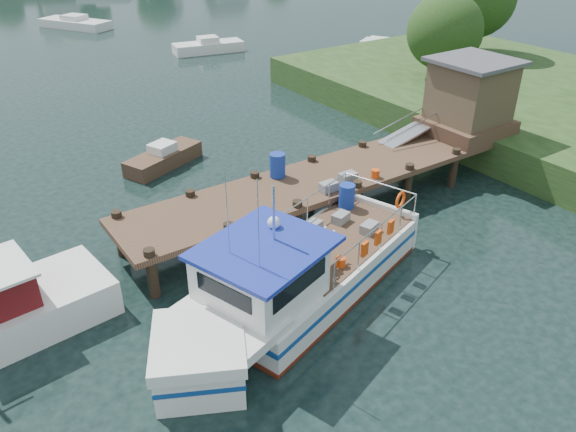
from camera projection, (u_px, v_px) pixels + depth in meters
ground_plane at (287, 223)px, 19.79m from camera, size 160.00×160.00×0.00m
dock at (425, 126)px, 21.89m from camera, size 16.60×3.00×4.78m
lobster_boat at (290, 282)px, 15.29m from camera, size 9.89×5.45×4.84m
moored_rowboat at (163, 158)px, 23.79m from camera, size 3.76×2.49×1.04m
moored_b at (208, 46)px, 41.42m from camera, size 5.31×2.63×1.12m
moored_c at (372, 48)px, 41.26m from camera, size 6.20×4.77×0.95m
moored_d at (75, 23)px, 49.16m from camera, size 5.19×6.75×1.11m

